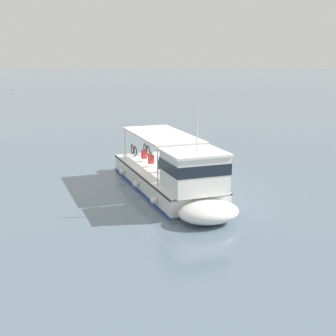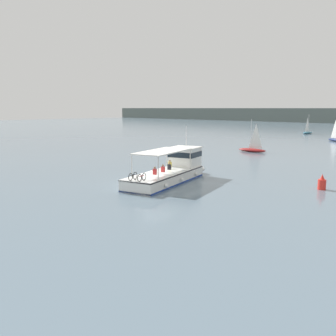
% 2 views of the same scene
% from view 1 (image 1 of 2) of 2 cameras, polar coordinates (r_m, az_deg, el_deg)
% --- Properties ---
extents(ground_plane, '(400.00, 400.00, 0.00)m').
position_cam_1_polar(ground_plane, '(29.61, 2.71, -1.78)').
color(ground_plane, slate).
extents(ferry_main, '(6.56, 13.06, 5.32)m').
position_cam_1_polar(ferry_main, '(26.58, 0.74, -1.29)').
color(ferry_main, white).
rests_on(ferry_main, ground).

